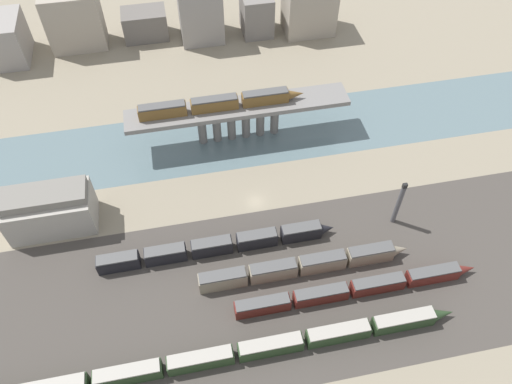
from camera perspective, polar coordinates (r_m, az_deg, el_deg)
The scene contains 17 objects.
ground_plane at distance 120.71m, azimuth -0.04°, elevation -1.13°, with size 400.00×400.00×0.00m, color gray.
railbed_yard at distance 107.82m, azimuth 2.49°, elevation -11.00°, with size 280.00×42.00×0.01m, color #423D38.
river_water at distance 135.99m, azimuth -1.95°, elevation 6.38°, with size 320.00×23.32×0.01m, color slate.
bridge at distance 130.29m, azimuth -2.05°, elevation 9.03°, with size 57.52×8.15×10.74m.
train_on_bridge at distance 127.22m, azimuth -4.10°, elevation 10.11°, with size 42.08×2.77×3.46m.
train_yard_near at distance 100.29m, azimuth -9.50°, elevation -18.97°, with size 111.96×2.85×3.65m.
train_yard_mid at distance 107.84m, azimuth 11.34°, elevation -10.77°, with size 52.51×2.71×3.51m.
train_yard_far at distance 108.61m, azimuth 5.37°, elevation -8.39°, with size 46.32×2.91×4.18m.
train_yard_outer at distance 111.34m, azimuth -4.52°, elevation -6.16°, with size 53.00×2.91×3.90m.
warehouse_building at distance 121.69m, azimuth -22.53°, elevation -1.87°, with size 19.17×10.10×11.45m.
signal_tower at distance 116.71m, azimuth 15.97°, elevation -1.31°, with size 1.10×1.10×13.29m.
city_block_far_left at distance 176.98m, azimuth -26.64°, elevation 15.35°, with size 11.07×15.72×13.30m, color gray.
city_block_left at distance 173.27m, azimuth -20.05°, elevation 17.96°, with size 16.92×10.09×18.09m, color gray.
city_block_center at distance 174.24m, azimuth -12.55°, elevation 18.23°, with size 14.05×9.32×9.12m, color #605B56.
city_block_right at distance 168.78m, azimuth -6.42°, elevation 20.00°, with size 13.41×12.95×19.30m, color gray.
city_block_far_right at distance 171.80m, azimuth 0.07°, elevation 19.70°, with size 9.63×11.09×13.10m, color slate.
city_block_tall at distance 172.84m, azimuth 6.08°, elevation 20.17°, with size 16.00×12.01×15.90m, color gray.
Camera 1 is at (-14.51, -73.35, 94.77)m, focal length 35.00 mm.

